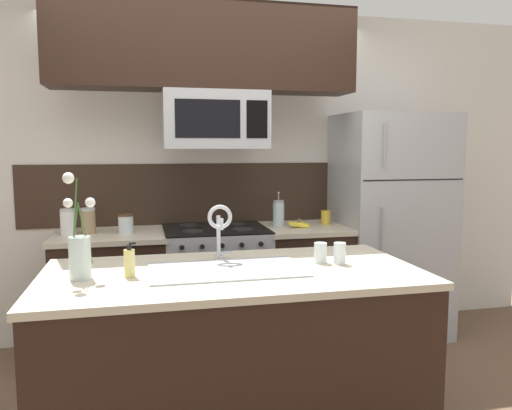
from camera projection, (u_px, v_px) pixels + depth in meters
The scene contains 22 objects.
ground_plane at pixel (239, 405), 2.95m from camera, with size 10.00×10.00×0.00m, color brown.
rear_partition at pixel (244, 174), 4.11m from camera, with size 5.20×0.10×2.60m, color silver.
splash_band at pixel (209, 193), 4.00m from camera, with size 2.90×0.01×0.48m, color #332319.
back_counter_left at pixel (112, 295), 3.60m from camera, with size 0.79×0.65×0.91m.
back_counter_right at pixel (303, 283), 3.92m from camera, with size 0.65×0.65×0.91m.
stove_range at pixel (216, 288), 3.77m from camera, with size 0.76×0.64×0.93m.
microwave at pixel (215, 120), 3.60m from camera, with size 0.74×0.40×0.41m.
upper_cabinet_band at pixel (205, 48), 3.50m from camera, with size 2.14×0.34×0.60m, color black.
refrigerator at pixel (389, 225), 4.05m from camera, with size 0.84×0.74×1.78m.
storage_jar_tall at pixel (68, 222), 3.48m from camera, with size 0.10×0.10×0.18m.
storage_jar_medium at pixel (88, 221), 3.53m from camera, with size 0.10×0.10×0.18m.
storage_jar_short at pixel (126, 224), 3.55m from camera, with size 0.11×0.11×0.14m.
banana_bunch at pixel (299, 225), 3.80m from camera, with size 0.19×0.12×0.08m.
french_press at pixel (278, 213), 3.87m from camera, with size 0.09×0.09×0.27m.
coffee_tin at pixel (326, 217), 3.96m from camera, with size 0.08×0.08×0.11m, color gold.
island_counter at pixel (234, 357), 2.54m from camera, with size 1.86×0.92×0.91m.
kitchen_sink at pixel (227, 284), 2.49m from camera, with size 0.76×0.44×0.16m.
sink_faucet at pixel (220, 224), 2.67m from camera, with size 0.14×0.14×0.31m.
dish_soap_bottle at pixel (129, 263), 2.35m from camera, with size 0.06×0.05×0.16m.
drinking_glass at pixel (320, 253), 2.63m from camera, with size 0.07×0.07×0.11m.
spare_glass at pixel (340, 253), 2.61m from camera, with size 0.06×0.06×0.11m.
flower_vase at pixel (80, 253), 2.30m from camera, with size 0.14×0.11×0.50m.
Camera 1 is at (-0.52, -2.74, 1.52)m, focal length 35.00 mm.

